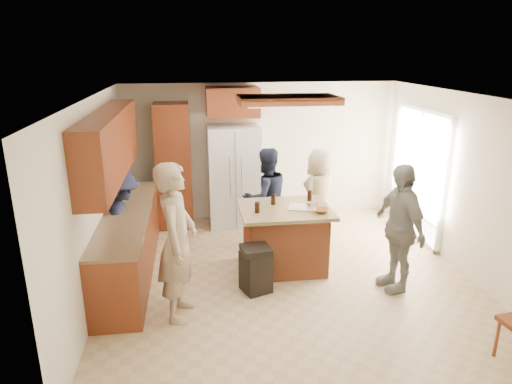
{
  "coord_description": "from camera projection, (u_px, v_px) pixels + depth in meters",
  "views": [
    {
      "loc": [
        -1.24,
        -5.69,
        3.08
      ],
      "look_at": [
        -0.4,
        0.35,
        1.15
      ],
      "focal_mm": 32.0,
      "sensor_mm": 36.0,
      "label": 1
    }
  ],
  "objects": [
    {
      "name": "room_shell",
      "position": [
        505.0,
        175.0,
        8.33
      ],
      "size": [
        8.0,
        5.2,
        5.0
      ],
      "color": "tan",
      "rests_on": "ground"
    },
    {
      "name": "person_front_left",
      "position": [
        177.0,
        242.0,
        5.24
      ],
      "size": [
        0.61,
        0.76,
        1.89
      ],
      "primitive_type": "imported",
      "rotation": [
        0.0,
        0.0,
        1.41
      ],
      "color": "#9E886C",
      "rests_on": "ground"
    },
    {
      "name": "person_behind_left",
      "position": [
        266.0,
        198.0,
        7.25
      ],
      "size": [
        0.9,
        0.71,
        1.61
      ],
      "primitive_type": "imported",
      "rotation": [
        0.0,
        0.0,
        3.46
      ],
      "color": "black",
      "rests_on": "ground"
    },
    {
      "name": "person_behind_right",
      "position": [
        319.0,
        195.0,
        7.51
      ],
      "size": [
        0.89,
        0.86,
        1.54
      ],
      "primitive_type": "imported",
      "rotation": [
        0.0,
        0.0,
        3.87
      ],
      "color": "tan",
      "rests_on": "ground"
    },
    {
      "name": "person_side_right",
      "position": [
        399.0,
        228.0,
        5.9
      ],
      "size": [
        0.65,
        1.07,
        1.71
      ],
      "primitive_type": "imported",
      "rotation": [
        0.0,
        0.0,
        -1.43
      ],
      "color": "gray",
      "rests_on": "ground"
    },
    {
      "name": "person_counter",
      "position": [
        124.0,
        222.0,
        6.44
      ],
      "size": [
        0.46,
        0.96,
        1.47
      ],
      "primitive_type": "imported",
      "rotation": [
        0.0,
        0.0,
        1.59
      ],
      "color": "#181A30",
      "rests_on": "ground"
    },
    {
      "name": "left_cabinetry",
      "position": [
        123.0,
        210.0,
        6.26
      ],
      "size": [
        0.64,
        3.0,
        2.3
      ],
      "color": "maroon",
      "rests_on": "ground"
    },
    {
      "name": "back_wall_units",
      "position": [
        189.0,
        150.0,
        7.95
      ],
      "size": [
        1.8,
        0.6,
        2.45
      ],
      "color": "maroon",
      "rests_on": "ground"
    },
    {
      "name": "refrigerator",
      "position": [
        234.0,
        176.0,
        8.12
      ],
      "size": [
        0.9,
        0.76,
        1.8
      ],
      "color": "white",
      "rests_on": "ground"
    },
    {
      "name": "kitchen_island",
      "position": [
        284.0,
        238.0,
        6.56
      ],
      "size": [
        1.28,
        1.03,
        0.93
      ],
      "color": "#9C4A28",
      "rests_on": "ground"
    },
    {
      "name": "island_items",
      "position": [
        302.0,
        206.0,
        6.37
      ],
      "size": [
        1.03,
        0.69,
        0.15
      ],
      "color": "silver",
      "rests_on": "kitchen_island"
    },
    {
      "name": "trash_bin",
      "position": [
        256.0,
        269.0,
        5.97
      ],
      "size": [
        0.44,
        0.44,
        0.63
      ],
      "color": "black",
      "rests_on": "ground"
    }
  ]
}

